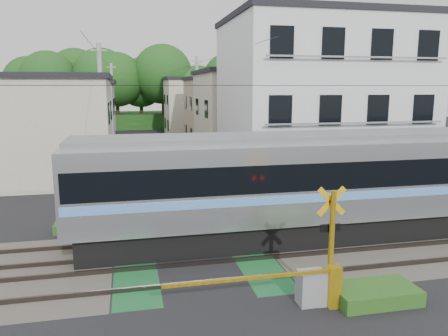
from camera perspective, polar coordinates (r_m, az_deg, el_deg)
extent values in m
plane|color=black|center=(14.59, -3.85, -11.84)|extent=(120.00, 120.00, 0.00)
cube|color=#47423A|center=(14.59, -3.85, -11.83)|extent=(120.00, 6.00, 0.00)
cube|color=black|center=(14.59, -3.85, -11.82)|extent=(5.20, 120.00, 0.00)
cube|color=#145126|center=(14.46, -11.49, -12.23)|extent=(1.30, 6.00, 0.00)
cube|color=#145126|center=(14.97, 3.50, -11.22)|extent=(1.30, 6.00, 0.00)
cube|color=#3F3833|center=(12.85, -2.54, -14.72)|extent=(120.00, 0.08, 0.14)
cube|color=#3F3833|center=(14.11, -3.55, -12.34)|extent=(120.00, 0.08, 0.14)
cube|color=#3F3833|center=(15.03, -4.15, -10.88)|extent=(120.00, 0.08, 0.14)
cube|color=#3F3833|center=(16.33, -4.87, -9.12)|extent=(120.00, 0.08, 0.14)
cube|color=black|center=(17.03, 13.46, -7.12)|extent=(18.07, 2.49, 0.94)
cube|color=black|center=(15.48, -9.42, -9.38)|extent=(2.51, 2.30, 0.63)
cube|color=silver|center=(16.58, 13.73, -1.08)|extent=(18.82, 2.93, 2.72)
cube|color=black|center=(16.52, 13.78, 0.03)|extent=(18.52, 2.97, 0.92)
cube|color=#5B97E7|center=(16.66, 13.67, -2.36)|extent=(18.63, 2.96, 0.29)
cube|color=slate|center=(16.35, 13.95, 4.03)|extent=(18.45, 2.40, 0.25)
cube|color=black|center=(14.98, -20.35, -1.06)|extent=(0.10, 2.52, 1.63)
cylinder|color=#E8AF0C|center=(11.67, 13.82, -10.08)|extent=(0.14, 0.14, 3.00)
cube|color=#E8AF0C|center=(11.40, 13.86, -4.25)|extent=(0.77, 0.05, 0.77)
cube|color=#E8AF0C|center=(11.40, 13.86, -4.25)|extent=(0.77, 0.05, 0.77)
cube|color=black|center=(11.59, 13.71, -7.60)|extent=(0.55, 0.05, 0.20)
sphere|color=#FF0C07|center=(11.57, 12.86, -7.59)|extent=(0.16, 0.16, 0.16)
sphere|color=#FF0C07|center=(11.71, 14.29, -7.44)|extent=(0.16, 0.16, 0.16)
cube|color=gray|center=(11.88, 11.35, -15.10)|extent=(0.70, 0.50, 0.90)
cube|color=#E8AF0C|center=(11.83, 14.16, -14.80)|extent=(0.30, 0.30, 1.10)
cube|color=#E8AF0C|center=(10.88, 3.27, -14.19)|extent=(4.20, 0.08, 0.08)
cylinder|color=#E8AF0C|center=(17.46, -15.52, -3.27)|extent=(0.14, 0.14, 3.00)
cube|color=#E8AF0C|center=(17.13, -15.73, 0.55)|extent=(0.77, 0.05, 0.77)
cube|color=#E8AF0C|center=(17.13, -15.73, 0.55)|extent=(0.77, 0.05, 0.77)
cube|color=black|center=(17.26, -15.61, -1.74)|extent=(0.55, 0.05, 0.20)
sphere|color=#FF0C07|center=(17.21, -16.16, -1.80)|extent=(0.16, 0.16, 0.16)
sphere|color=#FF0C07|center=(17.19, -15.09, -1.76)|extent=(0.16, 0.16, 0.16)
cube|color=gray|center=(17.71, -13.73, -6.51)|extent=(0.70, 0.50, 0.90)
cube|color=#E8AF0C|center=(17.95, -15.33, -6.03)|extent=(0.30, 0.30, 1.10)
cube|color=#E8AF0C|center=(17.84, -8.15, -4.36)|extent=(4.20, 0.08, 0.08)
cube|color=white|center=(25.16, 12.27, 7.89)|extent=(10.00, 8.00, 9.00)
cube|color=black|center=(25.40, 12.70, 18.42)|extent=(10.20, 8.16, 0.30)
cube|color=black|center=(20.41, 7.18, -1.01)|extent=(1.10, 0.06, 1.40)
cube|color=black|center=(21.35, 13.39, -0.71)|extent=(1.10, 0.06, 1.40)
cube|color=black|center=(22.51, 19.02, -0.42)|extent=(1.10, 0.06, 1.40)
cube|color=black|center=(23.87, 24.05, -0.17)|extent=(1.10, 0.06, 1.40)
cube|color=gray|center=(21.85, 16.53, -2.21)|extent=(9.00, 0.06, 0.08)
cube|color=black|center=(20.03, 7.38, 7.43)|extent=(1.10, 0.06, 1.40)
cube|color=black|center=(20.99, 13.74, 7.36)|extent=(1.10, 0.06, 1.40)
cube|color=black|center=(22.17, 19.48, 7.21)|extent=(1.10, 0.06, 1.40)
cube|color=black|center=(23.55, 24.59, 7.02)|extent=(1.10, 0.06, 1.40)
cube|color=gray|center=(21.41, 16.95, 5.65)|extent=(9.00, 0.06, 0.08)
cube|color=black|center=(20.10, 7.58, 16.00)|extent=(1.10, 0.06, 1.40)
cube|color=black|center=(21.05, 14.10, 15.53)|extent=(1.10, 0.06, 1.40)
cube|color=black|center=(22.23, 19.97, 14.94)|extent=(1.10, 0.06, 1.40)
cube|color=black|center=(23.61, 25.16, 14.29)|extent=(1.10, 0.06, 1.40)
cube|color=gray|center=(21.39, 17.39, 13.67)|extent=(9.00, 0.06, 0.08)
cube|color=beige|center=(27.85, -21.82, 4.51)|extent=(7.00, 7.00, 6.00)
cube|color=black|center=(27.74, -22.27, 10.99)|extent=(7.35, 7.35, 0.30)
cube|color=black|center=(25.98, -14.49, 0.76)|extent=(0.06, 1.00, 1.20)
cube|color=black|center=(29.43, -14.27, 1.88)|extent=(0.06, 1.00, 1.20)
cube|color=black|center=(25.67, -14.77, 6.93)|extent=(0.06, 1.00, 1.20)
cube|color=black|center=(29.16, -14.52, 7.33)|extent=(0.06, 1.00, 1.20)
cube|color=beige|center=(32.64, 3.19, 6.45)|extent=(7.00, 8.00, 6.50)
cube|color=black|center=(32.58, 3.26, 12.43)|extent=(7.35, 8.40, 0.30)
cube|color=black|center=(30.12, -2.30, 2.39)|extent=(0.06, 1.00, 1.20)
cube|color=black|center=(34.03, -3.49, 3.31)|extent=(0.06, 1.00, 1.20)
cube|color=black|center=(29.86, -2.34, 7.72)|extent=(0.06, 1.00, 1.20)
cube|color=black|center=(33.80, -3.55, 8.03)|extent=(0.06, 1.00, 1.20)
cube|color=#A6A8AB|center=(36.80, -20.37, 5.73)|extent=(8.00, 7.00, 5.80)
cube|color=black|center=(36.71, -20.68, 10.47)|extent=(8.40, 7.35, 0.30)
cube|color=black|center=(34.88, -14.01, 3.20)|extent=(0.06, 1.00, 1.20)
cube|color=black|center=(38.36, -13.89, 3.84)|extent=(0.06, 1.00, 1.20)
cube|color=black|center=(34.65, -14.22, 7.79)|extent=(0.06, 1.00, 1.20)
cube|color=black|center=(38.15, -14.08, 8.02)|extent=(0.06, 1.00, 1.20)
cube|color=tan|center=(42.43, 0.06, 7.19)|extent=(7.00, 7.00, 6.20)
cube|color=black|center=(42.37, 0.06, 11.59)|extent=(7.35, 7.35, 0.30)
cube|color=black|center=(40.23, -4.33, 4.41)|extent=(0.06, 1.00, 1.20)
cube|color=black|center=(43.68, -4.98, 4.88)|extent=(0.06, 1.00, 1.20)
cube|color=black|center=(40.03, -4.38, 8.40)|extent=(0.06, 1.00, 1.20)
cube|color=black|center=(43.50, -5.04, 8.55)|extent=(0.06, 1.00, 1.20)
cube|color=beige|center=(46.68, -18.50, 6.84)|extent=(7.00, 8.00, 6.00)
cube|color=black|center=(46.61, -18.72, 10.70)|extent=(7.35, 8.40, 0.30)
cube|color=black|center=(44.58, -14.10, 4.72)|extent=(0.06, 1.00, 1.20)
cube|color=black|center=(48.56, -13.98, 5.17)|extent=(0.06, 1.00, 1.20)
cube|color=black|center=(44.40, -14.26, 8.31)|extent=(0.06, 1.00, 1.20)
cube|color=black|center=(48.40, -14.13, 8.47)|extent=(0.06, 1.00, 1.20)
cube|color=beige|center=(52.10, -3.10, 7.90)|extent=(8.00, 7.00, 6.40)
cube|color=black|center=(52.06, -3.14, 11.59)|extent=(8.40, 7.35, 0.30)
cube|color=black|center=(49.99, -7.33, 5.54)|extent=(0.06, 1.00, 1.20)
cube|color=black|center=(53.46, -7.67, 5.85)|extent=(0.06, 1.00, 1.20)
cube|color=black|center=(49.83, -7.41, 8.75)|extent=(0.06, 1.00, 1.20)
cube|color=black|center=(53.31, -7.75, 8.85)|extent=(0.06, 1.00, 1.20)
cube|color=#21511B|center=(63.55, -10.69, 6.21)|extent=(40.00, 10.00, 2.00)
cylinder|color=#332114|center=(65.36, -23.80, 6.87)|extent=(0.50, 0.50, 4.84)
sphere|color=#21511B|center=(65.29, -24.06, 10.26)|extent=(6.77, 6.77, 6.77)
cylinder|color=#332114|center=(60.67, -21.71, 6.91)|extent=(0.50, 0.50, 5.06)
sphere|color=#21511B|center=(60.61, -21.97, 10.73)|extent=(7.08, 7.08, 7.08)
cylinder|color=#332114|center=(64.37, -18.55, 7.43)|extent=(0.50, 0.50, 5.41)
sphere|color=#21511B|center=(64.32, -18.78, 11.27)|extent=(7.57, 7.57, 7.57)
cylinder|color=#332114|center=(59.74, -15.50, 7.33)|extent=(0.50, 0.50, 5.28)
sphere|color=#21511B|center=(59.69, -15.70, 11.38)|extent=(7.39, 7.39, 7.39)
cylinder|color=#332114|center=(59.37, -13.71, 7.27)|extent=(0.50, 0.50, 5.03)
sphere|color=#21511B|center=(59.30, -13.88, 11.15)|extent=(7.04, 7.04, 7.04)
cylinder|color=#332114|center=(61.54, -10.73, 7.36)|extent=(0.50, 0.50, 4.75)
sphere|color=#21511B|center=(61.46, -10.85, 10.90)|extent=(6.65, 6.65, 6.65)
cylinder|color=#332114|center=(59.37, -7.90, 7.73)|extent=(0.50, 0.50, 5.57)
sphere|color=#21511B|center=(59.33, -8.01, 12.03)|extent=(7.80, 7.80, 7.80)
cylinder|color=#332114|center=(59.27, -5.90, 7.17)|extent=(0.50, 0.50, 4.32)
sphere|color=#21511B|center=(59.18, -5.97, 10.51)|extent=(6.05, 6.05, 6.05)
cylinder|color=#332114|center=(64.51, -3.34, 7.48)|extent=(0.50, 0.50, 4.35)
sphere|color=#21511B|center=(64.42, -3.38, 10.58)|extent=(6.09, 6.09, 6.09)
cylinder|color=#332114|center=(61.55, 0.57, 7.70)|extent=(0.50, 0.50, 5.10)
sphere|color=#21511B|center=(61.48, 0.58, 11.50)|extent=(7.14, 7.14, 7.14)
cylinder|color=#332114|center=(63.39, 2.58, 7.87)|extent=(0.50, 0.50, 5.31)
sphere|color=#21511B|center=(63.34, 2.62, 11.72)|extent=(7.44, 7.44, 7.44)
cube|color=black|center=(16.59, 16.51, 10.28)|extent=(60.00, 0.02, 0.02)
cylinder|color=#A5A5A0|center=(26.44, -15.64, 6.77)|extent=(0.26, 0.26, 8.00)
cube|color=#A5A5A0|center=(26.48, -16.03, 14.56)|extent=(0.90, 0.08, 0.08)
cylinder|color=#A5A5A0|center=(35.83, -3.52, 8.01)|extent=(0.26, 0.26, 8.00)
cube|color=#A5A5A0|center=(35.85, -3.59, 13.77)|extent=(0.90, 0.08, 0.08)
cylinder|color=#A5A5A0|center=(47.41, -14.31, 8.31)|extent=(0.26, 0.26, 8.00)
cube|color=#A5A5A0|center=(47.43, -14.52, 12.65)|extent=(0.90, 0.08, 0.08)
cube|color=black|center=(36.93, -15.04, 13.03)|extent=(0.02, 42.00, 0.02)
cube|color=black|center=(37.32, -3.95, 13.32)|extent=(0.02, 42.00, 0.02)
imported|color=#2F363B|center=(38.01, -7.14, 3.29)|extent=(0.67, 0.50, 1.65)
cube|color=#2D5E1E|center=(12.56, 19.07, -15.27)|extent=(2.20, 1.20, 0.40)
cube|color=#2D5E1E|center=(18.19, -18.44, -7.20)|extent=(1.80, 1.00, 0.36)
cube|color=#2D5E1E|center=(18.61, 8.85, -6.47)|extent=(1.50, 0.90, 0.30)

